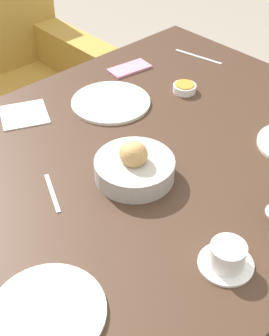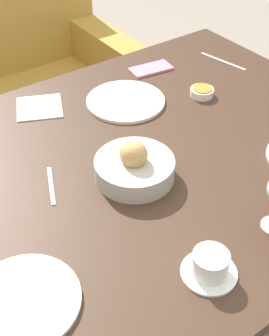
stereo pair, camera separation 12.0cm
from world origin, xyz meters
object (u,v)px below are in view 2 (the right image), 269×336
Objects in this scene: bread_basket at (134,166)px; cell_phone at (151,69)px; plate_far_center at (126,101)px; spoon_coffee at (51,185)px; jam_bowl_honey at (202,92)px; plate_near_left at (23,301)px; knife_silver at (223,61)px; coffee_cup at (210,265)px; napkin at (39,107)px.

bread_basket reaches higher than cell_phone.
plate_far_center is 1.82× the size of spoon_coffee.
jam_bowl_honey reaches higher than plate_far_center.
spoon_coffee is at bearing 53.22° from plate_near_left.
plate_near_left is 1.01m from cell_phone.
plate_near_left is 1.19× the size of knife_silver.
bread_basket is 0.73m from knife_silver.
coffee_cup is 0.97m from knife_silver.
bread_basket reaches higher than spoon_coffee.
bread_basket is 0.35m from coffee_cup.
knife_silver is (0.64, 0.34, -0.04)m from bread_basket.
bread_basket is at bearing -121.22° from plate_far_center.
jam_bowl_honey is 0.49× the size of cell_phone.
cell_phone is at bearing 30.74° from spoon_coffee.
coffee_cup is 0.76× the size of cell_phone.
coffee_cup is 0.46m from spoon_coffee.
coffee_cup is at bearing -119.34° from cell_phone.
bread_basket is 1.73× the size of coffee_cup.
knife_silver is at bearing 26.48° from plate_near_left.
jam_bowl_honey is (0.42, 0.20, -0.02)m from bread_basket.
plate_near_left reaches higher than napkin.
coffee_cup reaches higher than jam_bowl_honey.
cell_phone is at bearing 97.02° from jam_bowl_honey.
coffee_cup is at bearing -130.70° from jam_bowl_honey.
bread_basket is 0.22m from spoon_coffee.
knife_silver is at bearing -8.93° from napkin.
plate_far_center is 0.27m from napkin.
jam_bowl_honey is at bearing 49.30° from coffee_cup.
plate_near_left is 0.91m from jam_bowl_honey.
bread_basket is at bearing 81.21° from coffee_cup.
bread_basket is 0.44m from plate_near_left.
coffee_cup is at bearing -24.89° from plate_near_left.
coffee_cup is (-0.24, -0.66, 0.02)m from plate_far_center.
plate_near_left reaches higher than cell_phone.
jam_bowl_honey reaches higher than plate_near_left.
napkin is (-0.05, 0.45, -0.04)m from bread_basket.
napkin is (0.00, 0.79, -0.02)m from coffee_cup.
plate_near_left is at bearing -154.78° from jam_bowl_honey.
jam_bowl_honey is at bearing -27.42° from napkin.
bread_basket is at bearing -83.51° from napkin.
bread_basket reaches higher than plate_far_center.
knife_silver is at bearing -22.27° from cell_phone.
plate_near_left is at bearing -126.78° from spoon_coffee.
plate_far_center is (0.19, 0.31, -0.03)m from bread_basket.
bread_basket is at bearing 24.51° from plate_near_left.
knife_silver is (0.22, 0.13, -0.01)m from jam_bowl_honey.
knife_silver is at bearing 30.81° from jam_bowl_honey.
cell_phone is (0.79, 0.62, -0.00)m from plate_near_left.
bread_basket reaches higher than knife_silver.
coffee_cup is 0.79m from napkin.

